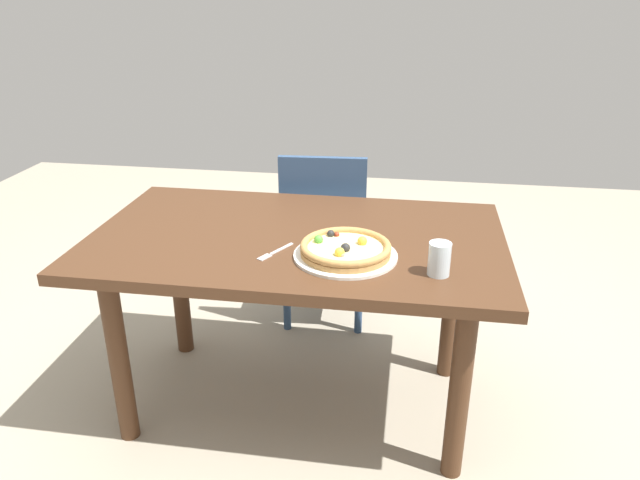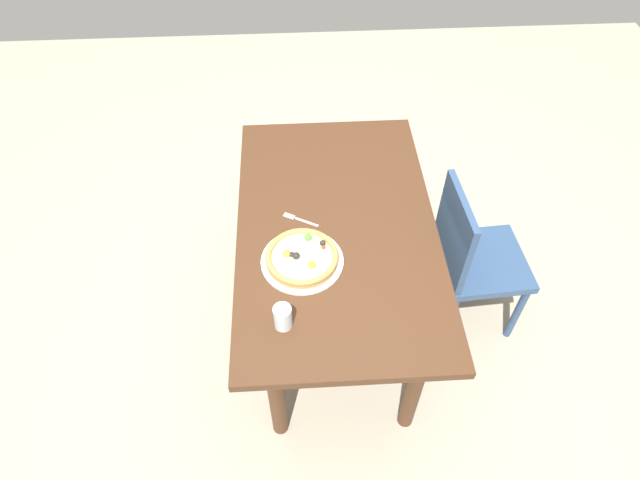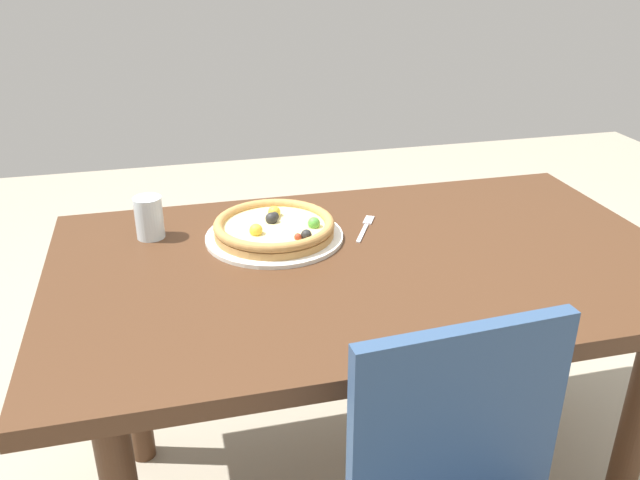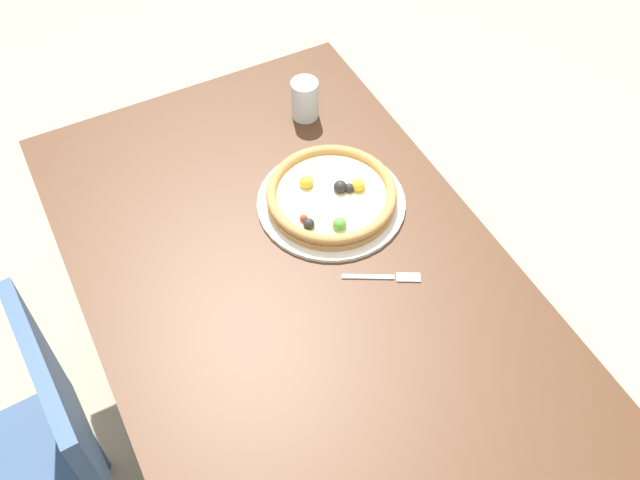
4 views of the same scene
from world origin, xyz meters
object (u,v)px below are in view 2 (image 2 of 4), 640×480
object	(u,v)px
dining_table	(336,240)
fork	(298,219)
pizza	(302,257)
chair_near	(471,256)
drinking_glass	(283,317)
plate	(302,261)

from	to	relation	value
dining_table	fork	xyz separation A→B (m)	(0.05, 0.17, 0.10)
dining_table	pizza	bearing A→B (deg)	140.70
pizza	dining_table	bearing A→B (deg)	-39.30
dining_table	chair_near	xyz separation A→B (m)	(-0.00, -0.64, -0.16)
pizza	drinking_glass	world-z (taller)	drinking_glass
pizza	fork	world-z (taller)	pizza
pizza	fork	bearing A→B (deg)	2.46
plate	dining_table	bearing A→B (deg)	-39.23
chair_near	pizza	distance (m)	0.87
plate	chair_near	bearing A→B (deg)	-76.81
dining_table	drinking_glass	size ratio (longest dim) A/B	13.89
fork	dining_table	bearing A→B (deg)	-167.03
fork	drinking_glass	xyz separation A→B (m)	(-0.53, 0.07, 0.05)
pizza	chair_near	bearing A→B (deg)	-76.85
drinking_glass	pizza	bearing A→B (deg)	-15.32
fork	plate	bearing A→B (deg)	120.83
pizza	drinking_glass	xyz separation A→B (m)	(-0.29, 0.08, 0.02)
plate	drinking_glass	world-z (taller)	drinking_glass
dining_table	fork	size ratio (longest dim) A/B	9.50
dining_table	plate	size ratio (longest dim) A/B	4.29
plate	pizza	bearing A→B (deg)	-11.64
chair_near	pizza	xyz separation A→B (m)	(-0.19, 0.80, 0.28)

